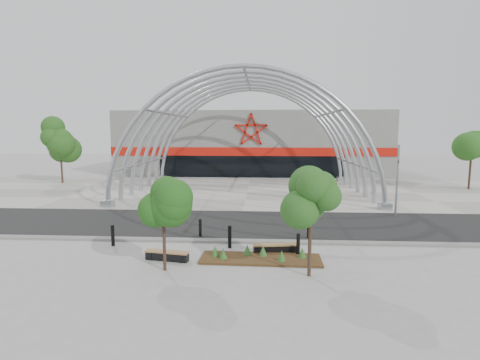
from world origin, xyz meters
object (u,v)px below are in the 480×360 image
Objects in this scene: street_tree_1 at (311,202)px; bollard_2 at (230,237)px; signal_pole at (397,179)px; bench_0 at (167,256)px; bench_1 at (275,249)px; street_tree_0 at (163,199)px.

bollard_2 is (-3.36, 3.29, -2.37)m from street_tree_1.
signal_pole reaches higher than bollard_2.
bollard_2 is at bearing -144.58° from signal_pole.
street_tree_1 reaches higher than bench_0.
bench_1 is at bearing -16.41° from bollard_2.
bollard_2 reaches higher than bench_0.
street_tree_0 is at bearing -127.94° from bollard_2.
bench_1 is at bearing 114.63° from street_tree_1.
bollard_2 reaches higher than bench_1.
signal_pole is at bearing 44.33° from bench_1.
street_tree_0 reaches higher than bollard_2.
street_tree_1 reaches higher than bench_1.
bollard_2 is (2.55, 1.88, 0.34)m from bench_0.
signal_pole reaches higher than street_tree_0.
bench_1 is at bearing 14.87° from bench_0.
bench_0 is at bearing -144.39° from signal_pole.
street_tree_0 reaches higher than bench_0.
signal_pole is 2.36× the size of bench_0.
street_tree_0 is 0.99× the size of street_tree_1.
bench_0 is 3.19m from bollard_2.
bollard_2 is at bearing 36.36° from bench_0.
bollard_2 is at bearing 135.65° from street_tree_1.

